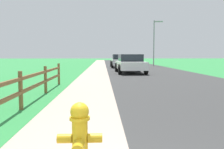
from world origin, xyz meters
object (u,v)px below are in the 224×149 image
Objects in this scene: fire_hydrant at (80,137)px; street_lamp at (155,39)px; parked_car_silver at (120,61)px; parked_suv_white at (130,63)px.

street_lamp is (6.97, 27.11, 3.02)m from fire_hydrant.
street_lamp reaches higher than parked_car_silver.
parked_suv_white reaches higher than fire_hydrant.
street_lamp is (4.52, 11.50, 2.73)m from parked_suv_white.
parked_suv_white is 1.04× the size of parked_car_silver.
street_lamp reaches higher than parked_suv_white.
parked_car_silver is at bearing 91.66° from parked_suv_white.
parked_car_silver is at bearing 84.62° from fire_hydrant.
parked_car_silver is 6.52m from street_lamp.
street_lamp is at bearing 75.58° from fire_hydrant.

